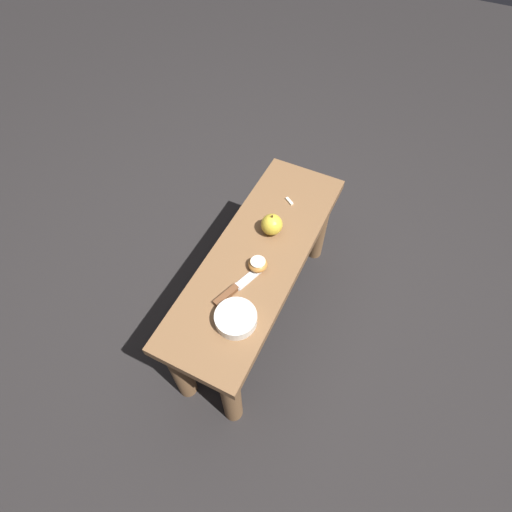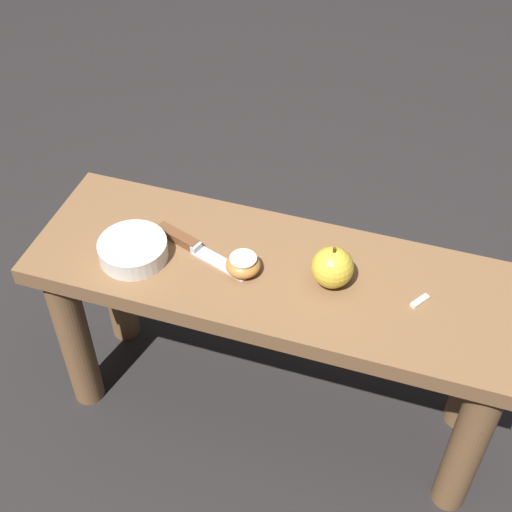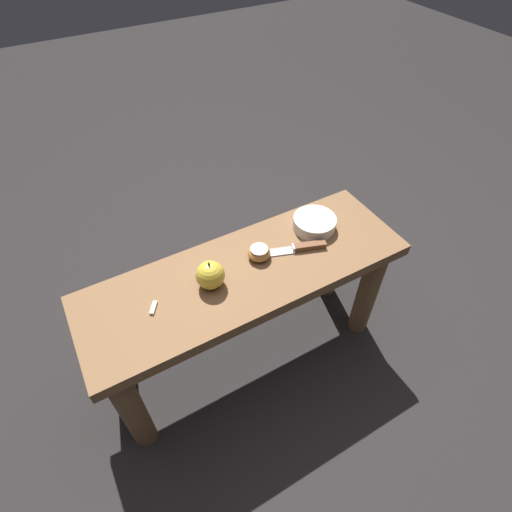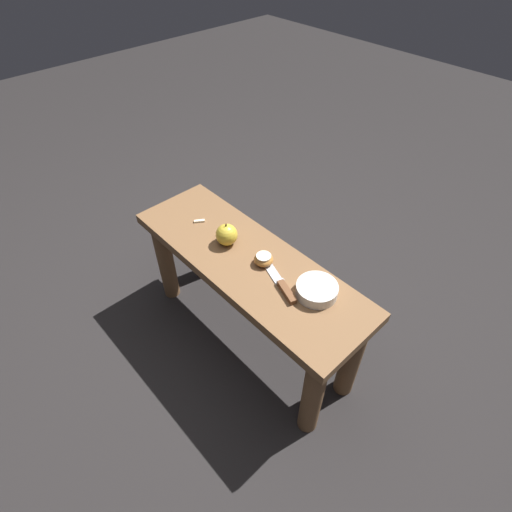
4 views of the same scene
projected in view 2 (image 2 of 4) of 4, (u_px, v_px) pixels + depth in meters
The scene contains 7 objects.
ground_plane at pixel (272, 405), 1.79m from camera, with size 8.00×8.00×0.00m, color black.
wooden_bench at pixel (274, 309), 1.54m from camera, with size 1.02×0.34×0.49m.
knife at pixel (189, 244), 1.49m from camera, with size 0.23×0.10×0.02m.
apple_whole at pixel (332, 267), 1.39m from camera, with size 0.08×0.08×0.10m.
apple_cut at pixel (243, 264), 1.43m from camera, with size 0.07×0.07×0.04m.
apple_slice_near_knife at pixel (420, 300), 1.38m from camera, with size 0.03×0.04×0.01m.
bowl at pixel (133, 250), 1.46m from camera, with size 0.14×0.14×0.04m.
Camera 2 is at (0.27, -0.97, 1.53)m, focal length 50.00 mm.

